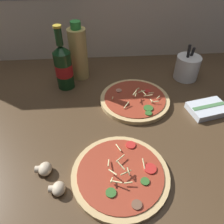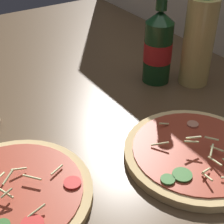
{
  "view_description": "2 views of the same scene",
  "coord_description": "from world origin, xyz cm",
  "px_view_note": "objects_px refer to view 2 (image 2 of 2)",
  "views": [
    {
      "loc": [
        4.99,
        -57.49,
        55.18
      ],
      "look_at": [
        9.03,
        -2.55,
        6.66
      ],
      "focal_mm": 35.0,
      "sensor_mm": 36.0,
      "label": 1
    },
    {
      "loc": [
        50.79,
        -31.23,
        45.89
      ],
      "look_at": [
        3.15,
        -0.74,
        6.89
      ],
      "focal_mm": 55.0,
      "sensor_mm": 36.0,
      "label": 2
    }
  ],
  "objects_px": {
    "oil_bottle": "(199,41)",
    "pizza_far": "(195,153)",
    "beer_bottle": "(158,46)",
    "pizza_near": "(11,194)"
  },
  "relations": [
    {
      "from": "pizza_near",
      "to": "beer_bottle",
      "type": "relative_size",
      "value": 1.05
    },
    {
      "from": "pizza_far",
      "to": "oil_bottle",
      "type": "relative_size",
      "value": 1.1
    },
    {
      "from": "pizza_near",
      "to": "beer_bottle",
      "type": "xyz_separation_m",
      "value": [
        -0.18,
        0.44,
        0.09
      ]
    },
    {
      "from": "pizza_far",
      "to": "beer_bottle",
      "type": "height_order",
      "value": "beer_bottle"
    },
    {
      "from": "pizza_near",
      "to": "oil_bottle",
      "type": "distance_m",
      "value": 0.54
    },
    {
      "from": "pizza_near",
      "to": "oil_bottle",
      "type": "relative_size",
      "value": 1.11
    },
    {
      "from": "pizza_far",
      "to": "beer_bottle",
      "type": "relative_size",
      "value": 1.04
    },
    {
      "from": "oil_bottle",
      "to": "pizza_far",
      "type": "bearing_deg",
      "value": -42.94
    },
    {
      "from": "pizza_near",
      "to": "beer_bottle",
      "type": "bearing_deg",
      "value": 112.31
    },
    {
      "from": "beer_bottle",
      "to": "oil_bottle",
      "type": "xyz_separation_m",
      "value": [
        0.06,
        0.07,
        0.02
      ]
    }
  ]
}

